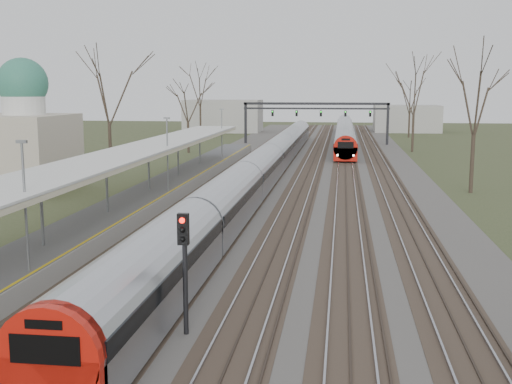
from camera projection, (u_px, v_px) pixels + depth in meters
The scene contains 10 objects.
track_bed at pixel (303, 169), 63.83m from camera, with size 24.00×160.00×0.22m.
platform at pixel (163, 190), 47.86m from camera, with size 3.50×69.00×1.00m, color #9E9B93.
canopy at pixel (144, 150), 42.90m from camera, with size 4.10×50.00×3.11m.
dome_building at pixel (5, 144), 49.51m from camera, with size 10.00×8.00×10.30m.
signal_gantry at pixel (316, 111), 92.40m from camera, with size 21.00×0.59×6.08m.
tree_west_far at pixel (108, 88), 58.00m from camera, with size 5.50×5.50×11.33m.
tree_east_far at pixel (476, 98), 48.15m from camera, with size 5.00×5.00×10.30m.
train_near at pixel (269, 161), 58.65m from camera, with size 2.62×90.21×3.05m.
train_far at pixel (345, 132), 97.75m from camera, with size 2.62×60.21×3.05m.
signal_post at pixel (184, 256), 20.26m from camera, with size 0.35×0.45×4.10m.
Camera 1 is at (4.13, -8.44, 7.92)m, focal length 45.00 mm.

